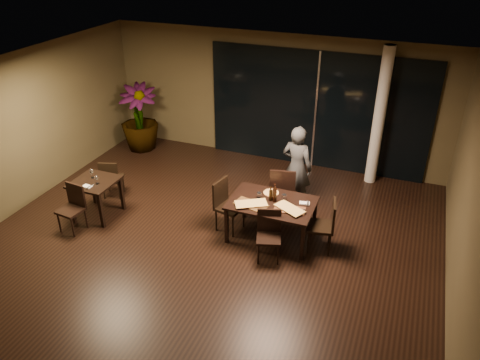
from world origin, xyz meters
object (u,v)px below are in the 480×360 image
object	(u,v)px
main_table	(272,206)
diner	(297,167)
side_table	(95,187)
chair_main_right	(326,223)
chair_main_near	(269,232)
chair_main_left	(226,202)
potted_plant	(139,118)
bottle_b	(275,194)
chair_side_near	(73,205)
chair_main_far	(282,189)
chair_side_far	(111,177)
bottle_a	(271,194)
bottle_c	(275,192)

from	to	relation	value
main_table	diner	world-z (taller)	diner
main_table	side_table	world-z (taller)	same
chair_main_right	chair_main_near	bearing A→B (deg)	-68.91
chair_main_left	potted_plant	world-z (taller)	potted_plant
main_table	bottle_b	xyz separation A→B (m)	(0.03, 0.03, 0.22)
chair_side_near	potted_plant	size ratio (longest dim) A/B	0.54
chair_main_far	side_table	bearing A→B (deg)	8.67
chair_side_far	chair_main_near	bearing A→B (deg)	152.06
main_table	diner	bearing A→B (deg)	85.25
chair_main_left	main_table	bearing A→B (deg)	-78.31
diner	chair_main_right	bearing A→B (deg)	135.94
side_table	chair_main_far	world-z (taller)	chair_main_far
chair_main_near	bottle_b	bearing A→B (deg)	81.23
chair_main_right	bottle_a	distance (m)	1.08
chair_side_far	bottle_b	world-z (taller)	bottle_b
bottle_c	chair_side_far	bearing A→B (deg)	178.42
diner	bottle_b	bearing A→B (deg)	97.50
chair_main_far	bottle_a	distance (m)	0.80
chair_main_left	diner	xyz separation A→B (m)	(0.99, 1.25, 0.31)
potted_plant	bottle_c	world-z (taller)	potted_plant
side_table	bottle_a	distance (m)	3.41
main_table	potted_plant	distance (m)	4.94
chair_main_left	bottle_a	xyz separation A→B (m)	(0.84, 0.04, 0.34)
chair_main_left	bottle_c	world-z (taller)	bottle_c
bottle_a	bottle_b	world-z (taller)	bottle_b
chair_main_left	bottle_b	world-z (taller)	bottle_b
chair_main_far	bottle_c	xyz separation A→B (m)	(0.06, -0.71, 0.33)
main_table	chair_side_far	size ratio (longest dim) A/B	1.78
bottle_c	main_table	bearing A→B (deg)	-103.94
chair_main_left	bottle_c	size ratio (longest dim) A/B	2.98
bottle_a	chair_main_near	bearing A→B (deg)	-73.85
main_table	chair_main_far	xyz separation A→B (m)	(-0.04, 0.78, -0.09)
chair_main_far	bottle_b	bearing A→B (deg)	83.19
chair_side_far	chair_side_near	xyz separation A→B (m)	(0.02, -1.21, 0.03)
side_table	chair_main_near	size ratio (longest dim) A/B	0.92
chair_main_left	chair_main_far	bearing A→B (deg)	-35.55
chair_main_far	bottle_b	xyz separation A→B (m)	(0.07, -0.75, 0.31)
chair_main_far	chair_main_near	xyz separation A→B (m)	(0.16, -1.31, -0.10)
bottle_a	potted_plant	bearing A→B (deg)	149.91
chair_main_right	bottle_c	distance (m)	1.03
bottle_a	bottle_b	size ratio (longest dim) A/B	0.96
chair_main_right	diner	world-z (taller)	diner
chair_main_right	chair_main_far	bearing A→B (deg)	-138.85
chair_side_far	potted_plant	distance (m)	2.46
main_table	side_table	distance (m)	3.44
chair_main_far	bottle_c	world-z (taller)	bottle_c
chair_main_left	chair_side_near	size ratio (longest dim) A/B	1.10
bottle_b	side_table	bearing A→B (deg)	-171.17
chair_main_right	chair_side_far	size ratio (longest dim) A/B	1.14
main_table	chair_side_far	world-z (taller)	chair_side_far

